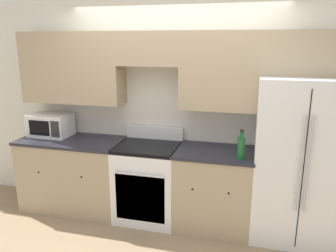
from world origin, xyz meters
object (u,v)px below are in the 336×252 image
Objects in this scene: microwave at (51,125)px; bottle at (241,147)px; refrigerator at (298,159)px; oven_range at (148,181)px.

microwave is 1.62× the size of bottle.
refrigerator is 3.00m from microwave.
oven_range is 1.46m from microwave.
refrigerator is at bearing -0.14° from microwave.
refrigerator is at bearing 23.36° from bottle.
refrigerator reaches higher than oven_range.
bottle is at bearing -9.56° from oven_range.
oven_range is 0.62× the size of refrigerator.
microwave is at bearing 176.35° from oven_range.
bottle is (-0.60, -0.26, 0.17)m from refrigerator.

